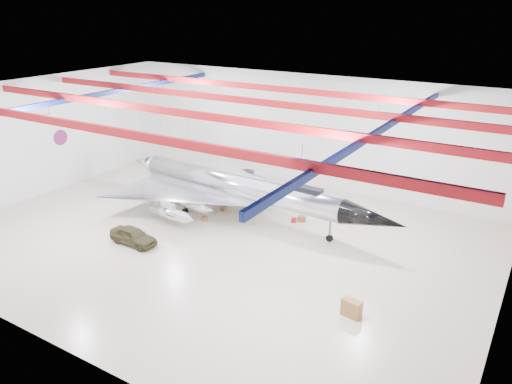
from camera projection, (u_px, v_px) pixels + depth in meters
The scene contains 15 objects.
floor at pixel (217, 239), 38.73m from camera, with size 40.00×40.00×0.00m, color beige.
wall_back at pixel (305, 131), 48.74m from camera, with size 40.00×40.00×0.00m, color silver.
wall_left at pixel (41, 137), 46.57m from camera, with size 30.00×30.00×0.00m, color silver.
ceiling at pixel (213, 97), 34.84m from camera, with size 40.00×40.00×0.00m, color #0A0F38.
ceiling_structure at pixel (213, 107), 35.08m from camera, with size 39.50×29.50×1.08m.
wall_roundel at pixel (61, 137), 48.31m from camera, with size 1.50×1.50×0.10m, color #B21414.
jet_aircraft at pixel (237, 188), 42.30m from camera, with size 27.45×16.64×7.48m.
jeep at pixel (133, 236), 37.72m from camera, with size 1.59×3.96×1.35m, color #39341C.
desk at pixel (351, 308), 29.01m from camera, with size 1.16×0.58×1.07m, color brown.
crate_ply at pixel (204, 219), 42.01m from camera, with size 0.46×0.37×0.32m, color olive.
toolbox_red at pixel (275, 197), 46.74m from camera, with size 0.44×0.35×0.31m, color #A61018.
parts_bin at pixel (302, 219), 41.85m from camera, with size 0.66×0.53×0.46m, color olive.
tool_chest at pixel (294, 220), 41.68m from camera, with size 0.43×0.43×0.39m, color #A61018.
oil_barrel at pixel (224, 208), 44.12m from camera, with size 0.48×0.38×0.33m, color olive.
spares_box at pixel (271, 205), 44.91m from camera, with size 0.42×0.42×0.38m, color #59595B.
Camera 1 is at (20.85, -28.19, 17.13)m, focal length 35.00 mm.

